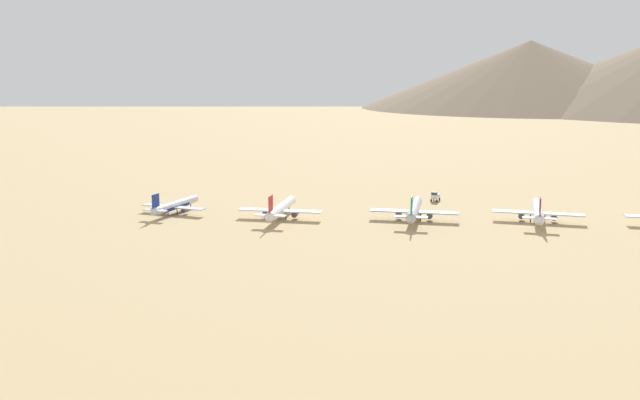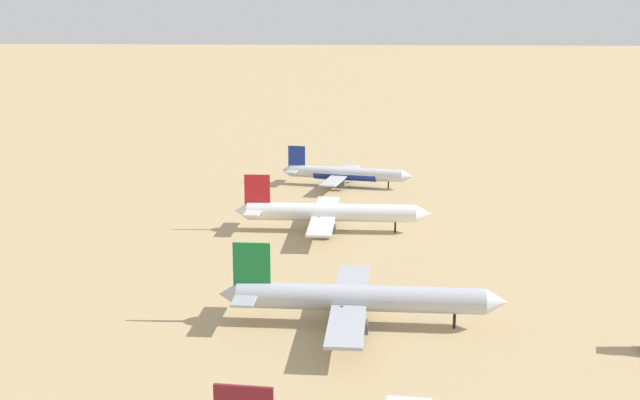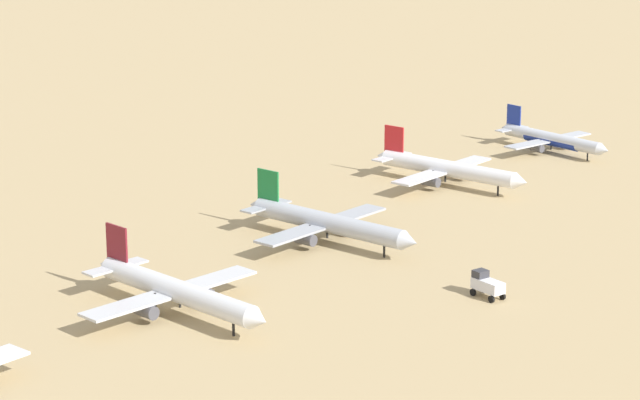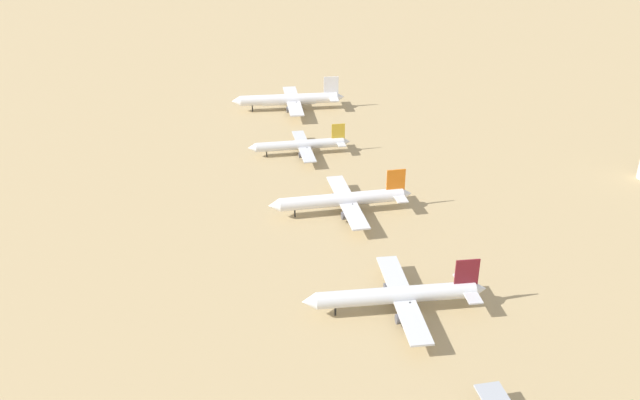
% 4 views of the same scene
% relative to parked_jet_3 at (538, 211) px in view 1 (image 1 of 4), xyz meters
% --- Properties ---
extents(ground_plane, '(1800.00, 1800.00, 0.00)m').
position_rel_parked_jet_3_xyz_m(ground_plane, '(-3.54, 1.20, -3.59)').
color(ground_plane, tan).
extents(parked_jet_3, '(36.99, 30.09, 10.66)m').
position_rel_parked_jet_3_xyz_m(parked_jet_3, '(0.00, 0.00, 0.00)').
color(parked_jet_3, silver).
rests_on(parked_jet_3, ground).
extents(parked_jet_4, '(36.90, 29.89, 10.66)m').
position_rel_parked_jet_3_xyz_m(parked_jet_4, '(-5.56, 41.12, 0.00)').
color(parked_jet_4, '#B2B7C1').
rests_on(parked_jet_4, ground).
extents(parked_jet_5, '(35.83, 29.00, 10.36)m').
position_rel_parked_jet_3_xyz_m(parked_jet_5, '(-11.91, 86.48, -0.10)').
color(parked_jet_5, white).
rests_on(parked_jet_5, ground).
extents(parked_jet_6, '(30.67, 25.12, 8.89)m').
position_rel_parked_jet_3_xyz_m(parked_jet_6, '(-10.82, 125.75, -0.63)').
color(parked_jet_6, silver).
rests_on(parked_jet_6, ground).
extents(service_truck, '(5.59, 3.76, 3.90)m').
position_rel_parked_jet_3_xyz_m(service_truck, '(30.57, 34.98, -1.51)').
color(service_truck, silver).
rests_on(service_truck, ground).
extents(desert_hill_2, '(465.33, 465.33, 92.79)m').
position_rel_parked_jet_3_xyz_m(desert_hill_2, '(765.74, -72.25, 42.81)').
color(desert_hill_2, '#70604C').
rests_on(desert_hill_2, ground).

